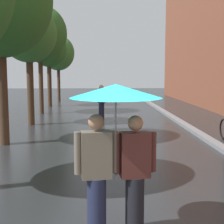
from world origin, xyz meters
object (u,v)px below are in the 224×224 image
at_px(street_tree_4, 49,49).
at_px(street_tree_5, 58,53).
at_px(couple_under_umbrella, 116,133).
at_px(pedestrian_walking_midground, 101,101).
at_px(street_tree_3, 40,34).
at_px(street_tree_2, 29,34).

height_order(street_tree_4, street_tree_5, street_tree_5).
distance_m(couple_under_umbrella, pedestrian_walking_midground, 10.94).
height_order(street_tree_3, street_tree_4, street_tree_3).
relative_size(street_tree_2, street_tree_4, 1.03).
height_order(street_tree_3, pedestrian_walking_midground, street_tree_3).
xyz_separation_m(street_tree_2, street_tree_3, (-0.19, 3.70, 0.41)).
relative_size(street_tree_3, street_tree_5, 1.16).
height_order(street_tree_2, pedestrian_walking_midground, street_tree_2).
distance_m(street_tree_5, couple_under_umbrella, 21.01).
bearing_deg(street_tree_5, street_tree_4, -92.21).
bearing_deg(street_tree_3, street_tree_5, 89.60).
bearing_deg(street_tree_5, couple_under_umbrella, -81.21).
bearing_deg(street_tree_4, couple_under_umbrella, -78.84).
bearing_deg(street_tree_5, street_tree_2, -89.29).
height_order(street_tree_2, street_tree_4, street_tree_2).
bearing_deg(couple_under_umbrella, street_tree_5, 98.79).
bearing_deg(street_tree_4, street_tree_5, 87.79).
xyz_separation_m(street_tree_4, couple_under_umbrella, (3.34, -16.92, -2.19)).
bearing_deg(street_tree_3, street_tree_4, 91.44).
height_order(street_tree_3, street_tree_5, street_tree_3).
height_order(street_tree_3, couple_under_umbrella, street_tree_3).
height_order(couple_under_umbrella, pedestrian_walking_midground, couple_under_umbrella).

